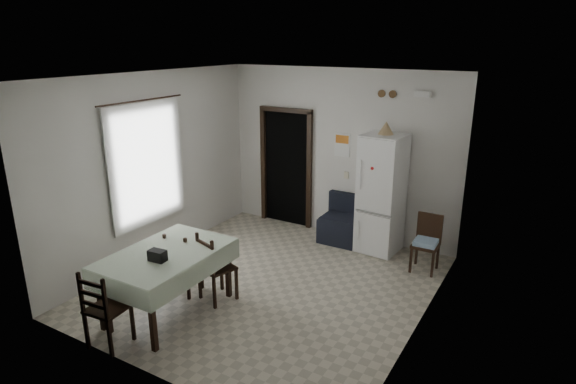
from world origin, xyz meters
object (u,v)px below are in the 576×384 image
Objects in this scene: dining_table at (168,282)px; dining_chair_far_left at (184,262)px; fridge at (381,194)px; dining_chair_near_head at (107,307)px; dining_chair_far_right at (217,267)px; corner_chair at (426,244)px; navy_seat at (342,219)px.

dining_chair_far_left is (-0.19, 0.50, 0.03)m from dining_table.
dining_table is at bearing 103.05° from dining_chair_far_left.
fridge is at bearing -131.46° from dining_chair_far_left.
dining_chair_near_head is (-0.10, -0.85, 0.06)m from dining_table.
dining_chair_far_right is at bearing -179.30° from dining_chair_far_left.
fridge is 4.41m from dining_chair_near_head.
dining_chair_far_right reaches higher than corner_chair.
dining_chair_far_right is at bearing -135.13° from corner_chair.
corner_chair is 0.54× the size of dining_table.
navy_seat is 4.17m from dining_chair_near_head.
dining_chair_far_right and dining_chair_near_head have the same top height.
dining_chair_near_head is at bearing 86.42° from dining_chair_far_left.
dining_chair_far_right is 1.49m from dining_chair_near_head.
corner_chair is 3.74m from dining_table.
dining_chair_far_right is (0.52, 0.07, 0.03)m from dining_chair_far_left.
dining_chair_near_head is at bearing -104.99° from navy_seat.
dining_chair_far_left reaches higher than navy_seat.
fridge is 0.88m from navy_seat.
dining_chair_far_right is 1.00× the size of dining_chair_near_head.
dining_chair_far_left reaches higher than dining_table.
navy_seat is 0.90× the size of dining_chair_far_left.
corner_chair reaches higher than dining_table.
fridge reaches higher than dining_chair_far_right.
dining_chair_far_left is 0.94× the size of dining_chair_near_head.
corner_chair is (0.86, -0.38, -0.54)m from fridge.
corner_chair is 3.10m from dining_chair_far_right.
dining_chair_far_left is (-1.81, -2.68, -0.52)m from fridge.
corner_chair is 4.47m from dining_chair_near_head.
navy_seat is 2.91m from dining_chair_far_left.
dining_chair_far_right reaches higher than dining_table.
dining_chair_far_left is at bearing 25.89° from dining_chair_far_right.
dining_table is at bearing -112.61° from fridge.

